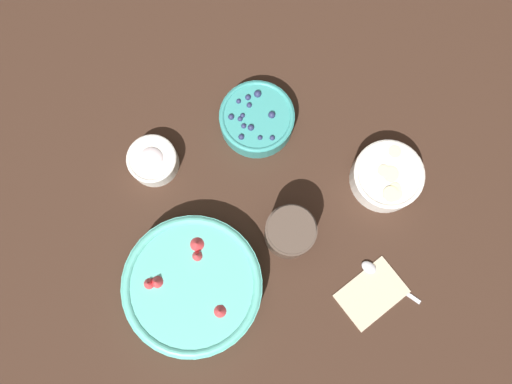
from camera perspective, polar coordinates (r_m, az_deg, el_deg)
ground_plane at (r=1.04m, az=1.86°, el=-1.64°), size 4.00×4.00×0.00m
bowl_strawberries at (r=0.99m, az=-7.22°, el=-10.55°), size 0.27×0.27×0.08m
bowl_blueberries at (r=1.05m, az=0.09°, el=8.36°), size 0.16×0.16×0.06m
bowl_bananas at (r=1.05m, az=14.75°, el=1.75°), size 0.14×0.14×0.06m
bowl_cream at (r=1.05m, az=-11.72°, el=3.56°), size 0.10×0.10×0.05m
jar_chocolate at (r=0.98m, az=3.87°, el=-4.65°), size 0.10×0.10×0.10m
napkin at (r=1.04m, az=13.10°, el=-11.24°), size 0.15×0.13×0.01m
spoon at (r=1.05m, az=13.94°, el=-9.17°), size 0.10×0.12×0.01m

